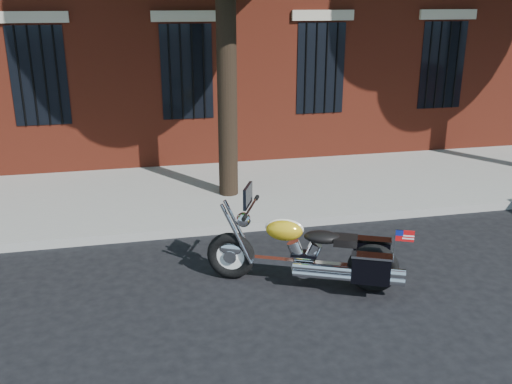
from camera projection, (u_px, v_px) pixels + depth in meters
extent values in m
plane|color=black|center=(229.00, 269.00, 8.20)|extent=(120.00, 120.00, 0.00)
cube|color=gray|center=(215.00, 229.00, 9.45)|extent=(40.00, 0.16, 0.15)
cube|color=gray|center=(201.00, 193.00, 11.19)|extent=(40.00, 3.60, 0.15)
cube|color=black|center=(187.00, 72.00, 12.21)|extent=(1.10, 0.14, 2.00)
cube|color=#B2A893|center=(185.00, 16.00, 11.81)|extent=(1.40, 0.20, 0.22)
cylinder|color=black|center=(187.00, 72.00, 12.14)|extent=(0.04, 0.04, 2.00)
cylinder|color=black|center=(227.00, 69.00, 10.17)|extent=(0.36, 0.36, 5.00)
torus|color=black|center=(231.00, 256.00, 7.84)|extent=(0.68, 0.41, 0.68)
torus|color=black|center=(373.00, 268.00, 7.47)|extent=(0.68, 0.41, 0.68)
cylinder|color=white|center=(231.00, 256.00, 7.84)|extent=(0.49, 0.26, 0.51)
cylinder|color=white|center=(373.00, 268.00, 7.47)|extent=(0.49, 0.26, 0.51)
ellipsoid|color=white|center=(231.00, 249.00, 7.80)|extent=(0.38, 0.26, 0.19)
ellipsoid|color=yellow|center=(374.00, 260.00, 7.43)|extent=(0.38, 0.27, 0.19)
cube|color=white|center=(300.00, 263.00, 7.66)|extent=(1.43, 0.71, 0.08)
cylinder|color=white|center=(304.00, 265.00, 7.66)|extent=(0.37, 0.30, 0.32)
cylinder|color=white|center=(341.00, 274.00, 7.39)|extent=(1.19, 0.60, 0.09)
ellipsoid|color=yellow|center=(284.00, 230.00, 7.55)|extent=(0.57, 0.47, 0.29)
ellipsoid|color=black|center=(322.00, 237.00, 7.48)|extent=(0.56, 0.46, 0.16)
cube|color=black|center=(371.00, 252.00, 7.69)|extent=(0.51, 0.35, 0.38)
cube|color=black|center=(371.00, 269.00, 7.20)|extent=(0.51, 0.35, 0.38)
cylinder|color=white|center=(251.00, 207.00, 7.55)|extent=(0.35, 0.74, 0.04)
sphere|color=white|center=(243.00, 220.00, 7.63)|extent=(0.27, 0.27, 0.20)
cube|color=black|center=(248.00, 196.00, 7.50)|extent=(0.20, 0.39, 0.28)
cube|color=red|center=(405.00, 236.00, 6.93)|extent=(0.21, 0.10, 0.14)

